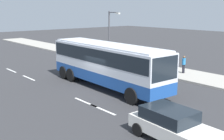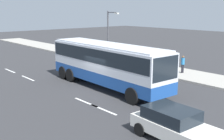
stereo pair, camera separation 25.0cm
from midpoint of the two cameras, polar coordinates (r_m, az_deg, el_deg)
ground_plane at (r=20.97m, az=-2.71°, el=-4.05°), size 120.00×120.00×0.00m
sidewalk_curb at (r=27.11m, az=12.00°, el=-0.39°), size 80.00×4.00×0.15m
lane_centreline at (r=18.11m, az=-5.29°, el=-6.73°), size 40.13×0.16×0.01m
coach_bus at (r=21.13m, az=-1.45°, el=1.90°), size 11.49×2.97×3.36m
car_blue_saloon at (r=29.20m, az=-5.08°, el=2.20°), size 4.61×2.11×1.55m
car_white_minivan at (r=13.15m, az=12.12°, el=-10.78°), size 4.30×2.09×1.50m
pedestrian_near_curb at (r=26.41m, az=13.93°, el=1.37°), size 0.32×0.32×1.60m
pedestrian_at_crossing at (r=29.88m, az=5.48°, el=3.13°), size 0.32×0.32×1.78m
street_lamp at (r=30.79m, az=-0.82°, el=7.65°), size 1.73×0.24×5.57m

